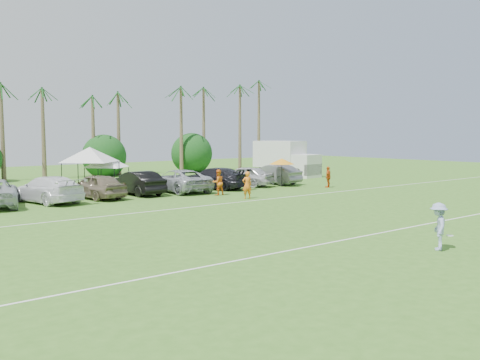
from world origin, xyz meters
TOP-DOWN VIEW (x-y plane):
  - ground at (0.00, 0.00)m, footprint 120.00×120.00m
  - field_lines at (0.00, 8.00)m, footprint 80.00×12.10m
  - palm_tree_5 at (0.00, 38.00)m, footprint 2.40×2.40m
  - palm_tree_6 at (4.00, 38.00)m, footprint 2.40×2.40m
  - palm_tree_7 at (8.00, 38.00)m, footprint 2.40×2.40m
  - palm_tree_8 at (13.00, 38.00)m, footprint 2.40×2.40m
  - palm_tree_9 at (18.00, 38.00)m, footprint 2.40×2.40m
  - palm_tree_10 at (23.00, 38.00)m, footprint 2.40×2.40m
  - palm_tree_11 at (27.00, 38.00)m, footprint 2.40×2.40m
  - bush_tree_2 at (6.00, 39.00)m, footprint 4.00×4.00m
  - bush_tree_3 at (16.00, 39.00)m, footprint 4.00×4.00m
  - sideline_player_a at (5.33, 15.12)m, footprint 0.75×0.60m
  - sideline_player_b at (4.98, 17.89)m, footprint 0.95×0.78m
  - sideline_player_c at (15.05, 16.63)m, footprint 1.07×0.79m
  - box_truck at (20.32, 26.97)m, footprint 3.43×7.15m
  - canopy_tent_left at (-1.08, 25.61)m, footprint 4.80×4.80m
  - canopy_tent_right at (0.29, 25.77)m, footprint 3.82×3.82m
  - market_umbrella at (12.50, 19.33)m, footprint 2.07×2.07m
  - frisbee_player at (0.87, -1.41)m, footprint 1.34×1.21m
  - parked_car_3 at (-5.73, 21.39)m, footprint 3.41×6.10m
  - parked_car_4 at (-2.50, 21.43)m, footprint 2.76×5.17m
  - parked_car_5 at (0.73, 21.76)m, footprint 2.00×5.15m
  - parked_car_6 at (3.96, 21.42)m, footprint 2.93×6.09m
  - parked_car_7 at (7.20, 21.51)m, footprint 4.12×6.21m
  - parked_car_8 at (10.43, 21.61)m, footprint 3.68×5.29m
  - parked_car_9 at (13.66, 21.60)m, footprint 2.30×5.23m

SIDE VIEW (x-z plane):
  - ground at x=0.00m, z-range 0.00..0.00m
  - field_lines at x=0.00m, z-range 0.00..0.01m
  - parked_car_3 at x=-5.73m, z-range 0.00..1.67m
  - parked_car_4 at x=-2.50m, z-range 0.00..1.67m
  - parked_car_5 at x=0.73m, z-range 0.00..1.67m
  - parked_car_6 at x=3.96m, z-range 0.00..1.67m
  - parked_car_7 at x=7.20m, z-range 0.00..1.67m
  - parked_car_8 at x=10.43m, z-range 0.00..1.67m
  - parked_car_9 at x=13.66m, z-range 0.00..1.67m
  - sideline_player_c at x=15.05m, z-range 0.00..1.69m
  - frisbee_player at x=0.87m, z-range 0.00..1.78m
  - sideline_player_b at x=4.98m, z-range 0.00..1.81m
  - sideline_player_a at x=5.33m, z-range 0.00..1.82m
  - bush_tree_2 at x=6.00m, z-range -0.20..3.80m
  - bush_tree_3 at x=16.00m, z-range -0.20..3.80m
  - box_truck at x=20.32m, z-range 0.12..3.67m
  - market_umbrella at x=12.50m, z-range 0.92..3.22m
  - canopy_tent_right at x=0.29m, z-range 1.10..4.20m
  - canopy_tent_left at x=-1.08m, z-range 1.39..5.27m
  - palm_tree_8 at x=13.00m, z-range 3.03..11.93m
  - palm_tree_5 at x=0.00m, z-range 3.40..13.30m
  - palm_tree_9 at x=18.00m, z-range 3.40..13.30m
  - palm_tree_6 at x=4.00m, z-range 3.76..14.66m
  - palm_tree_10 at x=23.00m, z-range 3.76..14.66m
  - palm_tree_7 at x=8.00m, z-range 4.11..16.01m
  - palm_tree_11 at x=27.00m, z-range 4.11..16.01m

